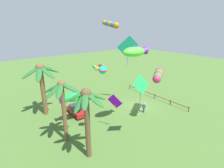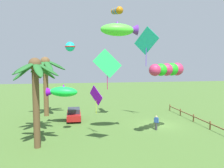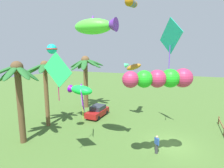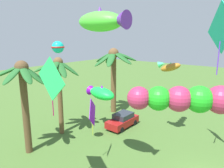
{
  "view_description": "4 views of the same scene",
  "coord_description": "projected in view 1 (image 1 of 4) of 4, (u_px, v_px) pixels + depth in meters",
  "views": [
    {
      "loc": [
        -18.5,
        20.36,
        13.19
      ],
      "look_at": [
        -0.89,
        6.65,
        5.66
      ],
      "focal_mm": 27.89,
      "sensor_mm": 36.0,
      "label": 1
    },
    {
      "loc": [
        -24.63,
        9.98,
        7.17
      ],
      "look_at": [
        -1.52,
        5.86,
        5.06
      ],
      "focal_mm": 36.11,
      "sensor_mm": 36.0,
      "label": 2
    },
    {
      "loc": [
        -15.78,
        -0.81,
        8.15
      ],
      "look_at": [
        -2.3,
        5.0,
        5.73
      ],
      "focal_mm": 27.71,
      "sensor_mm": 36.0,
      "label": 3
    },
    {
      "loc": [
        -13.45,
        -2.55,
        9.45
      ],
      "look_at": [
        -2.27,
        6.32,
        6.27
      ],
      "focal_mm": 34.2,
      "sensor_mm": 36.0,
      "label": 4
    }
  ],
  "objects": [
    {
      "name": "palm_tree_2",
      "position": [
        41.0,
        76.0,
        25.41
      ],
      "size": [
        5.42,
        5.5,
        8.12
      ],
      "color": "brown",
      "rests_on": "ground"
    },
    {
      "name": "parked_car_0",
      "position": [
        77.0,
        110.0,
        26.9
      ],
      "size": [
        3.91,
        1.77,
        1.51
      ],
      "color": "#A51919",
      "rests_on": "ground"
    },
    {
      "name": "kite_fish_3",
      "position": [
        73.0,
        97.0,
        23.62
      ],
      "size": [
        2.14,
        3.77,
        1.5
      ],
      "color": "#18ED46"
    },
    {
      "name": "ground_plane",
      "position": [
        139.0,
        106.0,
        29.9
      ],
      "size": [
        120.0,
        120.0,
        0.0
      ],
      "primitive_type": "plane",
      "color": "#476B2D"
    },
    {
      "name": "kite_tube_0",
      "position": [
        111.0,
        24.0,
        24.3
      ],
      "size": [
        3.15,
        1.0,
        1.18
      ],
      "color": "#BC6F10"
    },
    {
      "name": "kite_fish_1",
      "position": [
        135.0,
        51.0,
        20.33
      ],
      "size": [
        1.67,
        3.52,
        1.42
      ],
      "color": "#51EA3B"
    },
    {
      "name": "kite_diamond_4",
      "position": [
        128.0,
        47.0,
        28.09
      ],
      "size": [
        2.68,
        2.38,
        4.86
      ],
      "color": "#1DB396"
    },
    {
      "name": "kite_diamond_5",
      "position": [
        115.0,
        102.0,
        22.01
      ],
      "size": [
        1.74,
        1.09,
        2.81
      ],
      "color": "#830BC7"
    },
    {
      "name": "kite_fish_7",
      "position": [
        98.0,
        67.0,
        28.09
      ],
      "size": [
        1.12,
        2.22,
        1.2
      ],
      "color": "#B97521"
    },
    {
      "name": "palm_tree_0",
      "position": [
        87.0,
        108.0,
        16.71
      ],
      "size": [
        3.91,
        4.13,
        7.68
      ],
      "color": "brown",
      "rests_on": "ground"
    },
    {
      "name": "rail_fence",
      "position": [
        155.0,
        95.0,
        32.92
      ],
      "size": [
        13.83,
        0.12,
        0.95
      ],
      "color": "brown",
      "rests_on": "ground"
    },
    {
      "name": "kite_diamond_2",
      "position": [
        141.0,
        85.0,
        18.53
      ],
      "size": [
        0.3,
        2.39,
        3.32
      ],
      "color": "#28CF62"
    },
    {
      "name": "palm_tree_1",
      "position": [
        63.0,
        95.0,
        19.25
      ],
      "size": [
        4.1,
        4.18,
        7.6
      ],
      "color": "brown",
      "rests_on": "ground"
    },
    {
      "name": "spectator_0",
      "position": [
        144.0,
        108.0,
        27.55
      ],
      "size": [
        0.43,
        0.43,
        1.59
      ],
      "color": "#38383D",
      "rests_on": "ground"
    },
    {
      "name": "kite_tube_6",
      "position": [
        158.0,
        75.0,
        24.42
      ],
      "size": [
        3.21,
        4.35,
        1.32
      ],
      "color": "#C12C5C"
    },
    {
      "name": "kite_ball_8",
      "position": [
        103.0,
        70.0,
        18.43
      ],
      "size": [
        1.33,
        1.33,
        0.86
      ],
      "color": "#16CCBE"
    }
  ]
}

